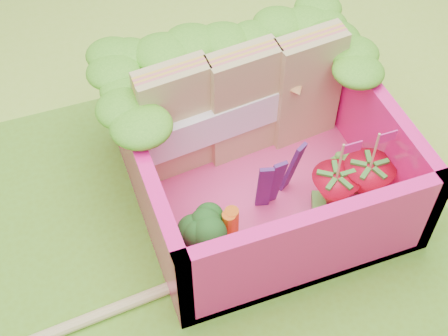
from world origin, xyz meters
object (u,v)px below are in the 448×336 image
Objects in this scene: bento_box at (261,154)px; strawberry_left at (334,192)px; sandwich_stack at (243,104)px; strawberry_right at (366,183)px; broccoli at (204,232)px.

strawberry_left is (0.28, -0.29, -0.10)m from bento_box.
sandwich_stack is 2.53× the size of strawberry_left.
strawberry_right reaches higher than strawberry_left.
bento_box is at bearing -90.95° from sandwich_stack.
strawberry_right is (0.18, -0.01, 0.01)m from strawberry_left.
bento_box is 0.56m from strawberry_right.
sandwich_stack reaches higher than bento_box.
strawberry_left is 0.97× the size of strawberry_right.
bento_box is 1.06× the size of sandwich_stack.
strawberry_right is (0.46, -0.57, -0.19)m from sandwich_stack.
strawberry_left is at bearing 177.42° from strawberry_right.
strawberry_left is at bearing 2.75° from broccoli.
bento_box is 0.41m from strawberry_left.
sandwich_stack is at bearing 128.84° from strawberry_right.
bento_box reaches higher than broccoli.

